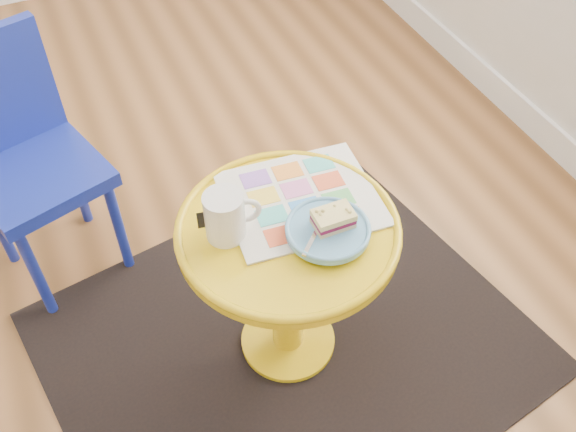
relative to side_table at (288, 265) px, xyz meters
name	(u,v)px	position (x,y,z in m)	size (l,w,h in m)	color
floor	(14,327)	(-0.73, 0.38, -0.37)	(4.00, 4.00, 0.00)	brown
rug	(288,341)	(0.00, 0.00, -0.36)	(1.30, 1.10, 0.01)	black
side_table	(288,265)	(0.00, 0.00, 0.00)	(0.54, 0.54, 0.51)	gold
chair	(23,151)	(-0.54, 0.62, 0.08)	(0.42, 0.42, 0.77)	navy
newspaper	(301,199)	(0.07, 0.07, 0.15)	(0.37, 0.31, 0.01)	silver
mug	(226,215)	(-0.14, 0.04, 0.21)	(0.13, 0.09, 0.12)	silver
plate	(328,230)	(0.07, -0.06, 0.16)	(0.20, 0.20, 0.02)	#5C98C3
cake_slice	(333,219)	(0.09, -0.06, 0.19)	(0.09, 0.06, 0.04)	#D3BC8C
fork	(316,232)	(0.04, -0.06, 0.17)	(0.11, 0.11, 0.00)	silver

